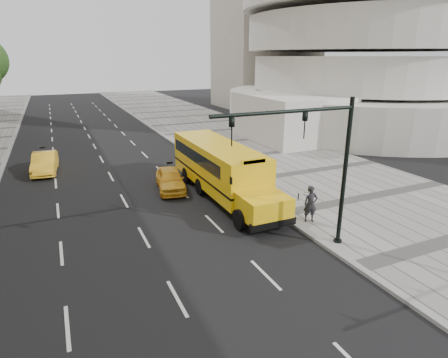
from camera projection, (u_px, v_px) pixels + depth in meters
name	position (u px, v px, depth m)	size (l,w,h in m)	color
ground	(141.00, 198.00, 21.86)	(140.00, 140.00, 0.00)	black
sidewalk_museum	(310.00, 172.00, 26.55)	(12.00, 140.00, 0.15)	gray
curb_museum	(234.00, 183.00, 24.19)	(0.30, 140.00, 0.15)	gray
guggenheim	(342.00, 7.00, 45.17)	(33.20, 42.20, 35.00)	silver
school_bus	(220.00, 165.00, 22.06)	(2.96, 11.56, 3.19)	yellow
taxi_near	(170.00, 179.00, 23.05)	(1.59, 3.95, 1.35)	yellow
taxi_far	(45.00, 163.00, 26.46)	(1.51, 4.33, 1.43)	yellow
pedestrian	(311.00, 204.00, 18.18)	(0.66, 0.44, 1.82)	black
traffic_signal	(319.00, 158.00, 14.63)	(6.18, 0.36, 6.40)	black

